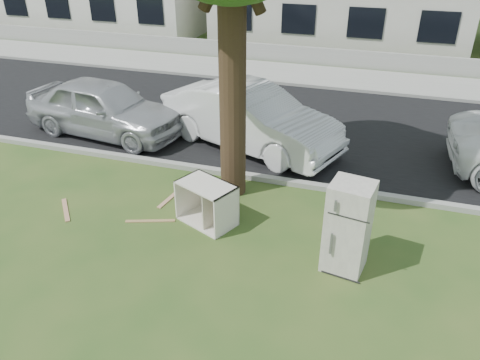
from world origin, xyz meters
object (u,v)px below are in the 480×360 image
(cabinet, at_px, (207,203))
(car_center, at_px, (250,118))
(fridge, at_px, (348,227))
(car_left, at_px, (105,108))

(cabinet, height_order, car_center, car_center)
(fridge, relative_size, car_center, 0.34)
(cabinet, xyz_separation_m, car_left, (-4.23, 3.26, 0.34))
(fridge, xyz_separation_m, cabinet, (-2.72, 0.58, -0.39))
(fridge, xyz_separation_m, car_left, (-6.95, 3.83, -0.06))
(cabinet, bearing_deg, car_center, 117.26)
(car_center, distance_m, car_left, 4.04)
(cabinet, bearing_deg, car_left, 166.38)
(cabinet, height_order, car_left, car_left)
(car_center, xyz_separation_m, car_left, (-4.02, -0.40, -0.04))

